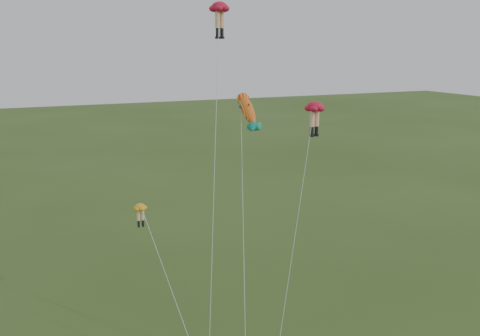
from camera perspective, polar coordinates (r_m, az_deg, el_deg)
name	(u,v)px	position (r m, az deg, el deg)	size (l,w,h in m)	color
legs_kite_red_high	(219,15)	(37.68, -2.21, 16.00)	(6.15, 11.83, 21.28)	#BA132F
legs_kite_red_mid	(314,115)	(32.07, 7.89, 5.60)	(5.07, 4.31, 15.15)	#BA132F
legs_kite_yellow	(144,220)	(32.61, -10.17, -5.47)	(1.94, 10.25, 9.05)	gold
fish_kite	(247,110)	(34.94, 0.75, 6.22)	(4.17, 9.38, 15.58)	orange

